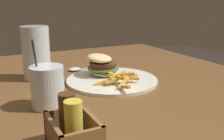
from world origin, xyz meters
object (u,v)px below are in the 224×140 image
condiment_caddy (72,132)px  spoon (76,69)px  meal_plate_near (108,74)px  juice_glass (48,88)px  beer_glass (36,55)px

condiment_caddy → spoon: bearing=-20.3°
meal_plate_near → condiment_caddy: size_ratio=2.70×
meal_plate_near → juice_glass: size_ratio=1.74×
spoon → juice_glass: bearing=48.8°
beer_glass → condiment_caddy: beer_glass is taller
meal_plate_near → juice_glass: juice_glass is taller
meal_plate_near → spoon: (0.17, 0.06, -0.02)m
condiment_caddy → beer_glass: bearing=-4.5°
meal_plate_near → beer_glass: bearing=58.7°
spoon → condiment_caddy: condiment_caddy is taller
meal_plate_near → beer_glass: 0.26m
beer_glass → spoon: bearing=-76.1°
beer_glass → spoon: (0.04, -0.16, -0.08)m
meal_plate_near → spoon: meal_plate_near is taller
beer_glass → juice_glass: 0.28m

